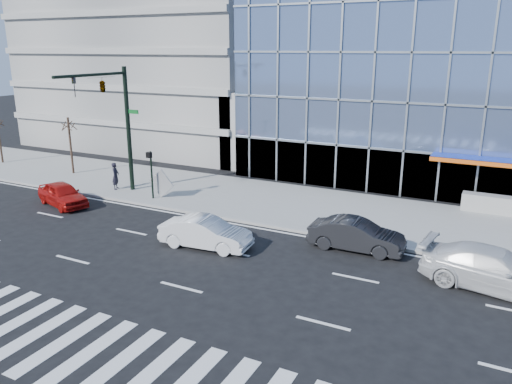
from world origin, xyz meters
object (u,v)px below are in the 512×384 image
Objects in this scene: pedestrian at (116,176)px; tilted_panel at (161,183)px; street_tree_near at (69,125)px; white_suv at (495,270)px; white_sedan at (206,233)px; traffic_signal at (110,100)px; ped_signal_post at (151,168)px; red_sedan at (63,194)px; dark_sedan at (356,235)px.

tilted_panel is (3.92, -0.20, 0.02)m from pedestrian.
street_tree_near reaches higher than white_suv.
white_suv is 12.63m from white_sedan.
traffic_signal is at bearing -22.71° from street_tree_near.
pedestrian is 1.39× the size of tilted_panel.
tilted_panel is (0.40, 0.44, -1.07)m from ped_signal_post.
traffic_signal is 1.92× the size of red_sedan.
traffic_signal is 7.96m from street_tree_near.
pedestrian is (-1.03, 1.01, -5.11)m from traffic_signal.
street_tree_near is (-9.50, 2.56, 1.64)m from ped_signal_post.
red_sedan is at bearing 148.25° from pedestrian.
white_sedan is (9.60, -4.54, -5.43)m from traffic_signal.
red_sedan is at bearing 76.30° from white_sedan.
pedestrian is (-17.16, 2.58, 0.31)m from dark_sedan.
white_suv is at bearing -72.21° from red_sedan.
ped_signal_post is at bearing -34.23° from red_sedan.
red_sedan is (-4.23, -3.26, -1.43)m from ped_signal_post.
white_sedan is 2.48× the size of pedestrian.
white_sedan is 0.99× the size of dark_sedan.
ped_signal_post reaches higher than red_sedan.
pedestrian reaches higher than white_suv.
ped_signal_post is at bearing 49.93° from white_sedan.
traffic_signal reaches higher than red_sedan.
tilted_panel is at bearing -12.07° from street_tree_near.
tilted_panel reaches higher than white_sedan.
white_suv is at bearing -121.40° from pedestrian.
tilted_panel is at bearing 45.98° from white_sedan.
street_tree_near is 6.84m from pedestrian.
tilted_panel is at bearing 78.48° from dark_sedan.
ped_signal_post reaches higher than white_sedan.
white_suv is 4.36× the size of tilted_panel.
traffic_signal is at bearing 83.13° from dark_sedan.
street_tree_near is at bearing 50.66° from pedestrian.
ped_signal_post is at bearing 80.58° from dark_sedan.
white_suv is 1.27× the size of white_sedan.
traffic_signal is at bearing -12.80° from red_sedan.
pedestrian is (0.70, 3.90, 0.34)m from red_sedan.
traffic_signal is 1.89× the size of street_tree_near.
dark_sedan reaches higher than white_sedan.
ped_signal_post is 8.76m from white_sedan.
traffic_signal is 11.93m from white_sedan.
street_tree_near is 0.94× the size of dark_sedan.
street_tree_near reaches higher than dark_sedan.
ped_signal_post is at bearing -133.69° from tilted_panel.
white_sedan is (-12.53, -1.52, -0.09)m from white_suv.
traffic_signal is 4.44× the size of pedestrian.
red_sedan is (5.27, -5.82, -3.07)m from street_tree_near.
pedestrian is 3.93m from tilted_panel.
dark_sedan is 17.36m from pedestrian.
street_tree_near is at bearing 86.37° from white_suv.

